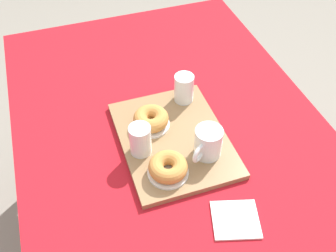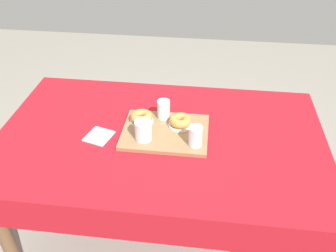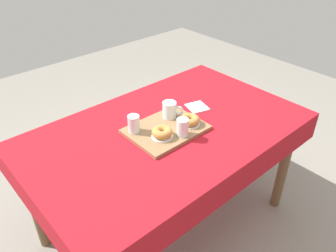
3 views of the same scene
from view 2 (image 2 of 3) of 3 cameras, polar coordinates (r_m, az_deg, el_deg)
ground_plane at (r=2.24m, az=-0.96°, el=-16.94°), size 6.00×6.00×0.00m
dining_table at (r=1.76m, az=-1.18°, el=-3.96°), size 1.54×0.95×0.76m
serving_tray at (r=1.70m, az=-0.45°, el=-0.95°), size 0.40×0.31×0.02m
tea_mug_left at (r=1.63m, az=-3.95°, el=-0.72°), size 0.09×0.11×0.09m
water_glass_near at (r=1.76m, az=-0.75°, el=2.52°), size 0.06×0.06×0.09m
water_glass_far at (r=1.59m, az=4.37°, el=-1.68°), size 0.06×0.06×0.09m
donut_plate_left at (r=1.76m, az=-4.17°, el=0.80°), size 0.11×0.11×0.01m
sugar_donut_left at (r=1.74m, az=-4.20°, el=1.46°), size 0.11×0.11×0.04m
donut_plate_right at (r=1.73m, az=1.97°, el=0.18°), size 0.11×0.11×0.01m
sugar_donut_right at (r=1.71m, az=1.98°, el=0.86°), size 0.11×0.11×0.04m
paper_napkin at (r=1.72m, az=-10.87°, el=-1.58°), size 0.14×0.14×0.01m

